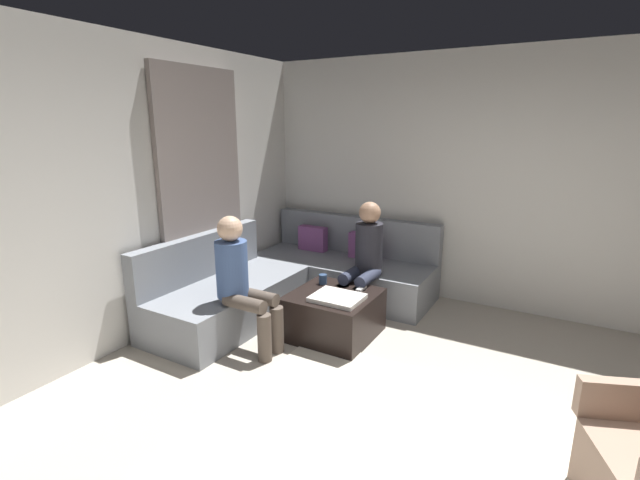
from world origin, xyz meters
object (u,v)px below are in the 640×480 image
object	(u,v)px
person_on_couch_back	(365,256)
sectional_couch	(296,280)
coffee_mug	(323,279)
person_on_couch_side	(241,279)
game_remote	(361,288)
ottoman	(334,314)

from	to	relation	value
person_on_couch_back	sectional_couch	bearing A→B (deg)	3.94
coffee_mug	person_on_couch_back	world-z (taller)	person_on_couch_back
sectional_couch	coffee_mug	size ratio (longest dim) A/B	26.84
coffee_mug	person_on_couch_side	world-z (taller)	person_on_couch_side
game_remote	person_on_couch_side	distance (m)	1.16
sectional_couch	game_remote	distance (m)	0.96
sectional_couch	person_on_couch_side	bearing A→B (deg)	-82.32
ottoman	person_on_couch_back	world-z (taller)	person_on_couch_back
game_remote	ottoman	bearing A→B (deg)	-129.29
ottoman	game_remote	world-z (taller)	game_remote
game_remote	person_on_couch_back	bearing A→B (deg)	109.72
ottoman	sectional_couch	bearing A→B (deg)	147.05
sectional_couch	game_remote	bearing A→B (deg)	-15.52
ottoman	person_on_couch_side	size ratio (longest dim) A/B	0.63
game_remote	person_on_couch_back	world-z (taller)	person_on_couch_back
game_remote	sectional_couch	bearing A→B (deg)	164.48
ottoman	person_on_couch_back	size ratio (longest dim) A/B	0.63
game_remote	person_on_couch_back	distance (m)	0.40
person_on_couch_side	game_remote	bearing A→B (deg)	137.90
coffee_mug	person_on_couch_back	distance (m)	0.49
sectional_couch	person_on_couch_back	world-z (taller)	person_on_couch_back
person_on_couch_back	person_on_couch_side	bearing A→B (deg)	60.49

